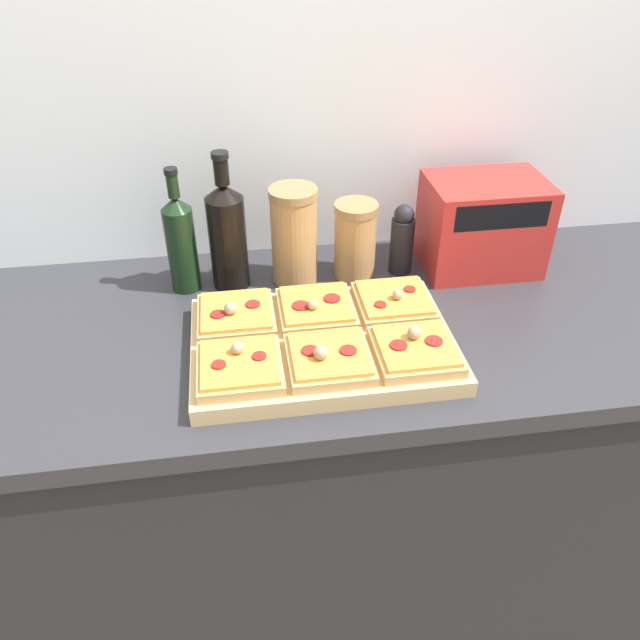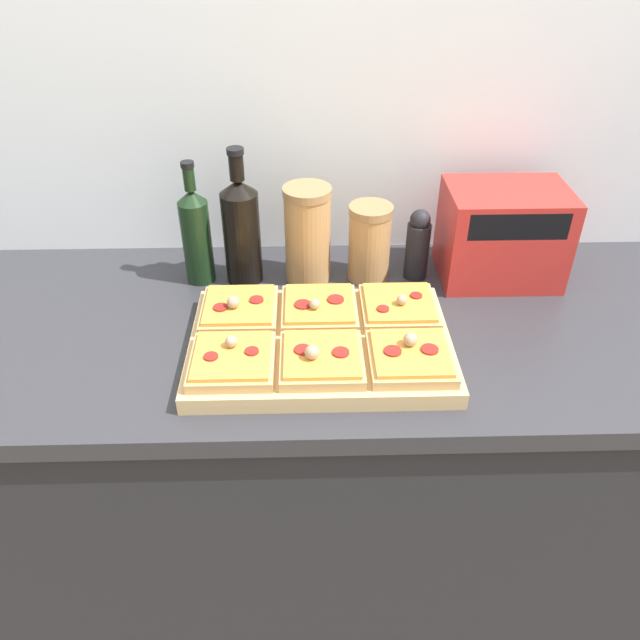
% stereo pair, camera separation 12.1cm
% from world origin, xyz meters
% --- Properties ---
extents(wall_back, '(6.00, 0.06, 2.50)m').
position_xyz_m(wall_back, '(0.00, 0.67, 1.25)').
color(wall_back, silver).
rests_on(wall_back, ground_plane).
extents(kitchen_counter, '(2.63, 0.67, 0.93)m').
position_xyz_m(kitchen_counter, '(0.00, 0.32, 0.47)').
color(kitchen_counter, '#232328').
rests_on(kitchen_counter, ground_plane).
extents(cutting_board, '(0.50, 0.34, 0.03)m').
position_xyz_m(cutting_board, '(-0.02, 0.22, 0.95)').
color(cutting_board, tan).
rests_on(cutting_board, kitchen_counter).
extents(pizza_slice_back_left, '(0.15, 0.15, 0.05)m').
position_xyz_m(pizza_slice_back_left, '(-0.18, 0.30, 0.98)').
color(pizza_slice_back_left, tan).
rests_on(pizza_slice_back_left, cutting_board).
extents(pizza_slice_back_center, '(0.15, 0.15, 0.05)m').
position_xyz_m(pizza_slice_back_center, '(-0.02, 0.30, 0.98)').
color(pizza_slice_back_center, tan).
rests_on(pizza_slice_back_center, cutting_board).
extents(pizza_slice_back_right, '(0.15, 0.15, 0.05)m').
position_xyz_m(pizza_slice_back_right, '(0.14, 0.30, 0.98)').
color(pizza_slice_back_right, tan).
rests_on(pizza_slice_back_right, cutting_board).
extents(pizza_slice_front_left, '(0.15, 0.15, 0.05)m').
position_xyz_m(pizza_slice_front_left, '(-0.18, 0.14, 0.98)').
color(pizza_slice_front_left, tan).
rests_on(pizza_slice_front_left, cutting_board).
extents(pizza_slice_front_center, '(0.15, 0.15, 0.05)m').
position_xyz_m(pizza_slice_front_center, '(-0.02, 0.14, 0.98)').
color(pizza_slice_front_center, tan).
rests_on(pizza_slice_front_center, cutting_board).
extents(pizza_slice_front_right, '(0.15, 0.15, 0.05)m').
position_xyz_m(pizza_slice_front_right, '(0.14, 0.14, 0.98)').
color(pizza_slice_front_right, tan).
rests_on(pizza_slice_front_right, cutting_board).
extents(olive_oil_bottle, '(0.06, 0.06, 0.28)m').
position_xyz_m(olive_oil_bottle, '(-0.28, 0.49, 1.05)').
color(olive_oil_bottle, black).
rests_on(olive_oil_bottle, kitchen_counter).
extents(wine_bottle, '(0.08, 0.08, 0.31)m').
position_xyz_m(wine_bottle, '(-0.18, 0.49, 1.06)').
color(wine_bottle, black).
rests_on(wine_bottle, kitchen_counter).
extents(grain_jar_tall, '(0.11, 0.11, 0.22)m').
position_xyz_m(grain_jar_tall, '(-0.04, 0.49, 1.04)').
color(grain_jar_tall, '#AD7F4C').
rests_on(grain_jar_tall, kitchen_counter).
extents(grain_jar_short, '(0.10, 0.10, 0.18)m').
position_xyz_m(grain_jar_short, '(0.10, 0.49, 1.02)').
color(grain_jar_short, '#AD7F4C').
rests_on(grain_jar_short, kitchen_counter).
extents(pepper_mill, '(0.05, 0.05, 0.17)m').
position_xyz_m(pepper_mill, '(0.21, 0.49, 1.01)').
color(pepper_mill, black).
rests_on(pepper_mill, kitchen_counter).
extents(toaster_oven, '(0.29, 0.19, 0.21)m').
position_xyz_m(toaster_oven, '(0.40, 0.49, 1.04)').
color(toaster_oven, red).
rests_on(toaster_oven, kitchen_counter).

